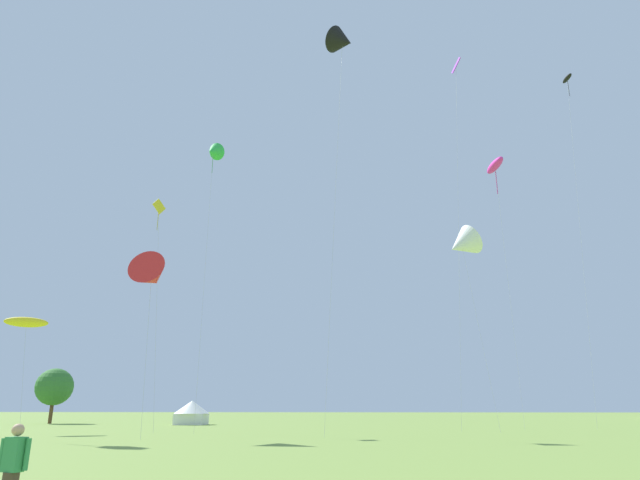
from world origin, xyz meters
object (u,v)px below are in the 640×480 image
object	(u,v)px
kite_yellow_diamond	(159,214)
person_spectator	(11,475)
kite_purple_diamond	(456,71)
kite_white_delta	(462,244)
kite_black_parafoil	(567,81)
kite_red_delta	(152,275)
festival_tent_right	(192,411)
tree_distant_left	(54,387)
kite_green_delta	(213,152)
kite_black_delta	(342,41)
kite_yellow_parafoil	(26,322)
kite_magenta_parafoil	(495,166)

from	to	relation	value
kite_yellow_diamond	person_spectator	distance (m)	42.53
kite_purple_diamond	kite_white_delta	distance (m)	20.04
kite_black_parafoil	kite_red_delta	bearing A→B (deg)	-155.15
kite_purple_diamond	kite_white_delta	world-z (taller)	kite_purple_diamond
festival_tent_right	tree_distant_left	xyz separation A→B (m)	(-18.50, 2.93, 2.87)
kite_green_delta	kite_black_delta	xyz separation A→B (m)	(12.39, -4.74, 8.00)
kite_white_delta	person_spectator	xyz separation A→B (m)	(-15.91, -38.82, -15.46)
kite_red_delta	festival_tent_right	world-z (taller)	kite_red_delta
kite_yellow_parafoil	festival_tent_right	xyz separation A→B (m)	(8.72, 20.40, -7.40)
kite_white_delta	kite_yellow_diamond	bearing A→B (deg)	-175.17
kite_white_delta	kite_yellow_parafoil	bearing A→B (deg)	-173.25
kite_black_parafoil	person_spectator	xyz separation A→B (m)	(-30.52, -45.74, -36.55)
kite_yellow_parafoil	tree_distant_left	distance (m)	25.70
kite_magenta_parafoil	person_spectator	xyz separation A→B (m)	(-21.55, -45.87, -26.42)
kite_black_delta	kite_magenta_parafoil	xyz separation A→B (m)	(16.17, 14.97, -5.66)
kite_green_delta	tree_distant_left	distance (m)	38.95
kite_purple_diamond	kite_green_delta	distance (m)	27.24
kite_white_delta	kite_red_delta	bearing A→B (deg)	-155.45
kite_black_delta	person_spectator	size ratio (longest dim) A/B	19.91
kite_black_delta	kite_white_delta	bearing A→B (deg)	36.93
kite_white_delta	festival_tent_right	xyz separation A→B (m)	(-29.08, 15.93, -14.83)
kite_black_parafoil	kite_yellow_parafoil	distance (m)	60.75
festival_tent_right	tree_distant_left	world-z (taller)	tree_distant_left
kite_black_delta	kite_magenta_parafoil	bearing A→B (deg)	42.79
kite_red_delta	kite_yellow_parafoil	xyz separation A→B (m)	(-13.22, 6.75, -2.30)
kite_white_delta	tree_distant_left	xyz separation A→B (m)	(-47.59, 18.85, -11.96)
tree_distant_left	kite_yellow_diamond	bearing A→B (deg)	-47.19
kite_white_delta	kite_green_delta	bearing A→B (deg)	-172.12
kite_yellow_parafoil	kite_green_delta	size ratio (longest dim) A/B	0.36
kite_black_delta	kite_red_delta	bearing A→B (deg)	-166.73
kite_purple_diamond	kite_red_delta	bearing A→B (deg)	-152.51
kite_yellow_diamond	kite_red_delta	bearing A→B (deg)	-69.29
kite_yellow_diamond	kite_red_delta	distance (m)	12.39
kite_magenta_parafoil	festival_tent_right	distance (m)	44.15
kite_purple_diamond	kite_magenta_parafoil	xyz separation A→B (m)	(4.36, 4.83, -8.92)
kite_black_parafoil	kite_white_delta	world-z (taller)	kite_black_parafoil
kite_white_delta	tree_distant_left	distance (m)	52.56
kite_white_delta	tree_distant_left	bearing A→B (deg)	158.39
kite_purple_diamond	kite_magenta_parafoil	size ratio (longest dim) A/B	1.36
kite_yellow_parafoil	person_spectator	bearing A→B (deg)	-57.49
kite_white_delta	person_spectator	distance (m)	44.71
kite_red_delta	kite_yellow_parafoil	distance (m)	15.02
kite_yellow_diamond	tree_distant_left	distance (m)	32.48
kite_red_delta	person_spectator	distance (m)	30.71
kite_black_parafoil	kite_purple_diamond	xyz separation A→B (m)	(-13.33, -4.69, -1.22)
person_spectator	tree_distant_left	xyz separation A→B (m)	(-31.67, 57.67, 3.49)
kite_yellow_diamond	kite_black_parafoil	bearing A→B (deg)	12.31
kite_black_delta	tree_distant_left	bearing A→B (deg)	144.15
kite_magenta_parafoil	tree_distant_left	world-z (taller)	kite_magenta_parafoil
kite_white_delta	kite_black_delta	distance (m)	21.21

